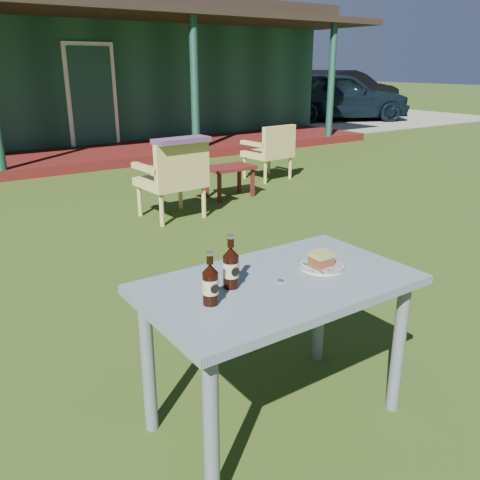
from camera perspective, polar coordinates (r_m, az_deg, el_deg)
ground at (r=3.79m, az=-11.30°, el=-6.43°), size 80.00×80.00×0.00m
gravel_strip at (r=16.67m, az=10.96°, el=13.27°), size 9.00×6.00×0.02m
car_near at (r=15.96m, az=10.86°, el=15.59°), size 4.55×3.27×1.44m
car_far at (r=18.07m, az=11.24°, el=15.94°), size 4.37×1.53×1.44m
cafe_table at (r=2.27m, az=4.34°, el=-6.87°), size 1.20×0.70×0.72m
plate at (r=2.38m, az=9.18°, el=-2.91°), size 0.20×0.20×0.01m
cake_slice at (r=2.36m, az=9.13°, el=-2.06°), size 0.09×0.09×0.06m
fork at (r=2.33m, az=8.19°, el=-3.16°), size 0.02×0.14×0.00m
cola_bottle_near at (r=2.12m, az=-1.03°, el=-3.03°), size 0.07×0.07×0.23m
cola_bottle_far at (r=1.98m, az=-3.34°, el=-4.91°), size 0.06×0.07×0.22m
bottle_cap at (r=2.21m, az=4.57°, el=-4.62°), size 0.03×0.03×0.01m
armchair_left at (r=5.55m, az=-7.38°, el=7.18°), size 0.66×0.63×0.85m
armchair_right at (r=7.50m, az=3.53°, el=10.14°), size 0.63×0.60×0.79m
floral_throw at (r=5.34m, az=-6.60°, el=11.07°), size 0.62×0.26×0.05m
side_table at (r=6.47m, az=-1.17°, el=7.80°), size 0.60×0.40×0.40m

